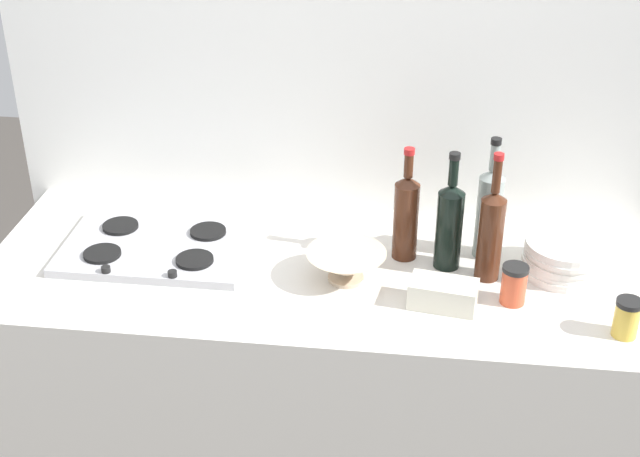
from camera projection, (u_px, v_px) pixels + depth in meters
counter_block at (320, 399)px, 2.57m from camera, size 1.80×0.70×0.90m
backsplash_panel at (337, 77)px, 2.49m from camera, size 1.90×0.06×2.60m
stovetop_hob at (157, 247)px, 2.42m from camera, size 0.51×0.34×0.04m
plate_stack at (564, 257)px, 2.31m from camera, size 0.22×0.22×0.09m
wine_bottle_leftmost at (406, 215)px, 2.34m from camera, size 0.07×0.07×0.32m
wine_bottle_mid_left at (449, 223)px, 2.30m from camera, size 0.07×0.07×0.33m
wine_bottle_mid_right at (489, 211)px, 2.35m from camera, size 0.07×0.07×0.34m
wine_bottle_rightmost at (491, 232)px, 2.25m from camera, size 0.07×0.07×0.35m
mixing_bowl at (346, 265)px, 2.28m from camera, size 0.21×0.21×0.08m
butter_dish at (443, 294)px, 2.18m from camera, size 0.18×0.11×0.07m
condiment_jar_front at (514, 284)px, 2.18m from camera, size 0.07×0.07×0.10m
condiment_jar_rear at (627, 318)px, 2.07m from camera, size 0.06×0.06×0.10m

